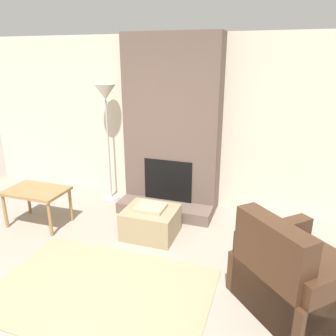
% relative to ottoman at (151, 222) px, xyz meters
% --- Properties ---
extents(wall_back, '(7.08, 0.06, 2.60)m').
position_rel_ottoman_xyz_m(wall_back, '(-0.03, 1.24, 1.10)').
color(wall_back, beige).
rests_on(wall_back, ground_plane).
extents(fireplace, '(1.43, 0.78, 2.60)m').
position_rel_ottoman_xyz_m(fireplace, '(-0.03, 0.98, 1.03)').
color(fireplace, brown).
rests_on(fireplace, ground_plane).
extents(ottoman, '(0.68, 0.60, 0.43)m').
position_rel_ottoman_xyz_m(ottoman, '(0.00, 0.00, 0.00)').
color(ottoman, '#998460').
rests_on(ottoman, ground_plane).
extents(armchair, '(1.39, 1.39, 0.96)m').
position_rel_ottoman_xyz_m(armchair, '(1.76, -0.79, 0.10)').
color(armchair, '#422819').
rests_on(armchair, ground_plane).
extents(side_table, '(0.82, 0.54, 0.53)m').
position_rel_ottoman_xyz_m(side_table, '(-1.62, -0.22, 0.27)').
color(side_table, '#9E7042').
rests_on(side_table, ground_plane).
extents(floor_lamp_left, '(0.33, 0.33, 1.88)m').
position_rel_ottoman_xyz_m(floor_lamp_left, '(-1.08, 0.91, 1.44)').
color(floor_lamp_left, '#ADADB2').
rests_on(floor_lamp_left, ground_plane).
extents(area_rug, '(2.21, 1.46, 0.01)m').
position_rel_ottoman_xyz_m(area_rug, '(-0.07, -1.22, -0.19)').
color(area_rug, '#9E8966').
rests_on(area_rug, ground_plane).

